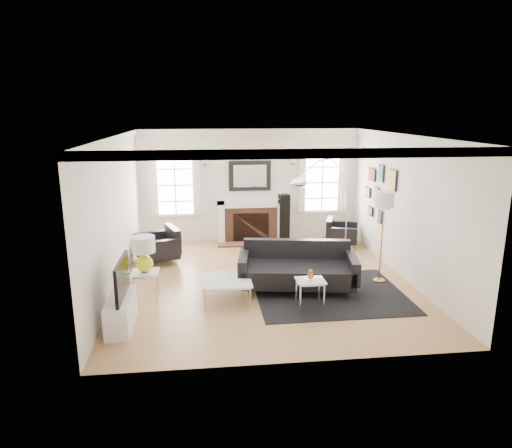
{
  "coord_description": "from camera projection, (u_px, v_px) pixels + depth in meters",
  "views": [
    {
      "loc": [
        -1.13,
        -8.31,
        3.24
      ],
      "look_at": [
        -0.15,
        0.3,
        1.07
      ],
      "focal_mm": 32.0,
      "sensor_mm": 36.0,
      "label": 1
    }
  ],
  "objects": [
    {
      "name": "back_wall",
      "position": [
        250.0,
        185.0,
        11.47
      ],
      "size": [
        5.5,
        0.04,
        2.8
      ],
      "primitive_type": "cube",
      "color": "beige",
      "rests_on": "floor"
    },
    {
      "name": "tv_unit",
      "position": [
        121.0,
        307.0,
        6.93
      ],
      "size": [
        0.35,
        1.0,
        1.09
      ],
      "color": "white",
      "rests_on": "floor"
    },
    {
      "name": "gallery_wall",
      "position": [
        379.0,
        190.0,
        10.09
      ],
      "size": [
        0.04,
        1.73,
        1.29
      ],
      "color": "black",
      "rests_on": "right_wall"
    },
    {
      "name": "left_wall",
      "position": [
        116.0,
        215.0,
        8.28
      ],
      "size": [
        0.04,
        6.0,
        2.8
      ],
      "primitive_type": "cube",
      "color": "beige",
      "rests_on": "floor"
    },
    {
      "name": "area_rug",
      "position": [
        329.0,
        293.0,
        8.3
      ],
      "size": [
        2.68,
        2.24,
        0.01
      ],
      "primitive_type": "cube",
      "rotation": [
        0.0,
        0.0,
        0.01
      ],
      "color": "black",
      "rests_on": "floor"
    },
    {
      "name": "gourd_lamp",
      "position": [
        144.0,
        252.0,
        7.83
      ],
      "size": [
        0.4,
        0.4,
        0.64
      ],
      "color": "yellow",
      "rests_on": "side_table_left"
    },
    {
      "name": "nesting_table",
      "position": [
        310.0,
        287.0,
        7.54
      ],
      "size": [
        0.47,
        0.4,
        0.52
      ],
      "color": "silver",
      "rests_on": "floor"
    },
    {
      "name": "window_left",
      "position": [
        175.0,
        185.0,
        11.2
      ],
      "size": [
        1.24,
        0.15,
        1.62
      ],
      "color": "white",
      "rests_on": "back_wall"
    },
    {
      "name": "floor",
      "position": [
        265.0,
        281.0,
        8.92
      ],
      "size": [
        6.0,
        6.0,
        0.0
      ],
      "primitive_type": "plane",
      "color": "#A37A44",
      "rests_on": "ground"
    },
    {
      "name": "front_wall",
      "position": [
        298.0,
        262.0,
        5.69
      ],
      "size": [
        5.5,
        0.04,
        2.8
      ],
      "primitive_type": "cube",
      "color": "beige",
      "rests_on": "floor"
    },
    {
      "name": "ceiling",
      "position": [
        266.0,
        135.0,
        8.24
      ],
      "size": [
        5.5,
        6.0,
        0.02
      ],
      "primitive_type": "cube",
      "color": "white",
      "rests_on": "back_wall"
    },
    {
      "name": "side_table_left",
      "position": [
        145.0,
        277.0,
        7.94
      ],
      "size": [
        0.47,
        0.47,
        0.52
      ],
      "color": "silver",
      "rests_on": "floor"
    },
    {
      "name": "orange_vase",
      "position": [
        311.0,
        275.0,
        7.49
      ],
      "size": [
        0.11,
        0.11,
        0.17
      ],
      "color": "#BB6118",
      "rests_on": "nesting_table"
    },
    {
      "name": "coffee_table",
      "position": [
        226.0,
        281.0,
        7.94
      ],
      "size": [
        0.86,
        0.86,
        0.38
      ],
      "color": "silver",
      "rests_on": "floor"
    },
    {
      "name": "arc_floor_lamp",
      "position": [
        324.0,
        206.0,
        9.65
      ],
      "size": [
        1.67,
        1.54,
        2.36
      ],
      "color": "white",
      "rests_on": "floor"
    },
    {
      "name": "speaker_tower",
      "position": [
        284.0,
        218.0,
        11.42
      ],
      "size": [
        0.28,
        0.28,
        1.22
      ],
      "primitive_type": "cube",
      "rotation": [
        0.0,
        0.0,
        0.17
      ],
      "color": "black",
      "rests_on": "floor"
    },
    {
      "name": "window_right",
      "position": [
        322.0,
        182.0,
        11.61
      ],
      "size": [
        1.24,
        0.15,
        1.62
      ],
      "color": "white",
      "rests_on": "back_wall"
    },
    {
      "name": "right_wall",
      "position": [
        405.0,
        207.0,
        8.88
      ],
      "size": [
        0.04,
        6.0,
        2.8
      ],
      "primitive_type": "cube",
      "color": "beige",
      "rests_on": "floor"
    },
    {
      "name": "stick_floor_lamp",
      "position": [
        384.0,
        204.0,
        8.52
      ],
      "size": [
        0.36,
        0.36,
        1.78
      ],
      "color": "#B87C40",
      "rests_on": "floor"
    },
    {
      "name": "sofa",
      "position": [
        297.0,
        269.0,
        8.47
      ],
      "size": [
        2.27,
        1.3,
        0.7
      ],
      "color": "black",
      "rests_on": "floor"
    },
    {
      "name": "armchair_right",
      "position": [
        340.0,
        233.0,
        11.19
      ],
      "size": [
        0.95,
        1.01,
        0.55
      ],
      "color": "black",
      "rests_on": "floor"
    },
    {
      "name": "mantel_mirror",
      "position": [
        250.0,
        176.0,
        11.37
      ],
      "size": [
        1.05,
        0.07,
        0.75
      ],
      "color": "black",
      "rests_on": "back_wall"
    },
    {
      "name": "crown_molding",
      "position": [
        266.0,
        139.0,
        8.25
      ],
      "size": [
        5.5,
        6.0,
        0.12
      ],
      "primitive_type": "cube",
      "color": "white",
      "rests_on": "back_wall"
    },
    {
      "name": "fireplace",
      "position": [
        251.0,
        220.0,
        11.48
      ],
      "size": [
        1.7,
        0.69,
        1.11
      ],
      "color": "white",
      "rests_on": "floor"
    },
    {
      "name": "armchair_left",
      "position": [
        160.0,
        247.0,
        9.94
      ],
      "size": [
        1.09,
        1.16,
        0.63
      ],
      "color": "black",
      "rests_on": "floor"
    }
  ]
}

